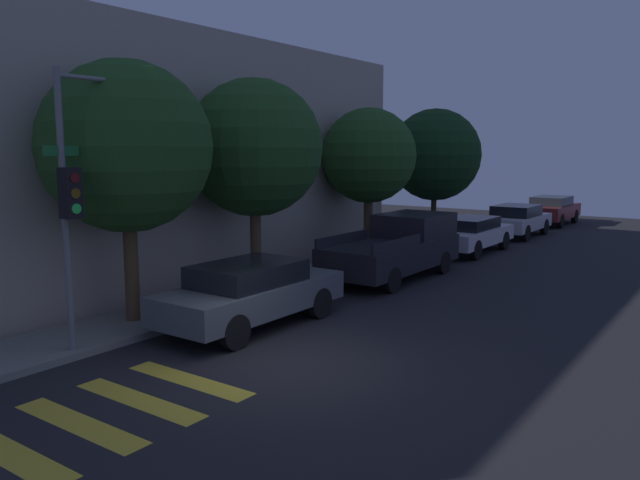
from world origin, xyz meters
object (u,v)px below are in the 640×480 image
object	(u,v)px
pickup_truck	(397,247)
sedan_tail_of_row	(552,209)
sedan_near_corner	(251,292)
tree_behind_truck	(435,155)
sedan_far_end	(517,220)
tree_midblock	(254,148)
tree_far_end	(369,156)
tree_near_corner	(126,147)
traffic_light_pole	(90,169)
sedan_middle	(469,233)

from	to	relation	value
pickup_truck	sedan_tail_of_row	bearing A→B (deg)	0.00
pickup_truck	sedan_near_corner	bearing A→B (deg)	180.00
sedan_tail_of_row	tree_behind_truck	xyz separation A→B (m)	(-9.55, 2.12, 2.83)
sedan_far_end	tree_midblock	bearing A→B (deg)	171.94
sedan_tail_of_row	tree_far_end	bearing A→B (deg)	171.80
pickup_truck	tree_near_corner	distance (m)	8.81
tree_near_corner	tree_behind_truck	world-z (taller)	tree_near_corner
traffic_light_pole	sedan_far_end	distance (m)	20.71
pickup_truck	tree_midblock	world-z (taller)	tree_midblock
sedan_tail_of_row	tree_behind_truck	bearing A→B (deg)	167.48
sedan_tail_of_row	tree_far_end	size ratio (longest dim) A/B	0.86
tree_midblock	sedan_tail_of_row	bearing A→B (deg)	-5.90
sedan_near_corner	tree_midblock	world-z (taller)	tree_midblock
tree_midblock	sedan_far_end	bearing A→B (deg)	-8.06
traffic_light_pole	sedan_tail_of_row	distance (m)	26.19
sedan_middle	tree_behind_truck	xyz separation A→B (m)	(1.39, 2.12, 2.88)
traffic_light_pole	tree_near_corner	distance (m)	1.75
pickup_truck	sedan_far_end	xyz separation A→B (m)	(10.99, 0.00, -0.17)
traffic_light_pole	sedan_near_corner	distance (m)	4.17
traffic_light_pole	sedan_middle	world-z (taller)	traffic_light_pole
sedan_middle	sedan_tail_of_row	distance (m)	10.94
traffic_light_pole	tree_near_corner	world-z (taller)	tree_near_corner
sedan_far_end	tree_midblock	world-z (taller)	tree_midblock
sedan_near_corner	tree_near_corner	bearing A→B (deg)	124.40
traffic_light_pole	sedan_middle	xyz separation A→B (m)	(15.08, -1.27, -2.73)
tree_near_corner	sedan_far_end	bearing A→B (deg)	-6.37
tree_midblock	tree_behind_truck	bearing A→B (deg)	0.00
traffic_light_pole	sedan_near_corner	size ratio (longest dim) A/B	1.16
traffic_light_pole	tree_behind_truck	world-z (taller)	tree_behind_truck
tree_far_end	sedan_tail_of_row	bearing A→B (deg)	-8.20
sedan_middle	tree_behind_truck	size ratio (longest dim) A/B	0.85
sedan_tail_of_row	tree_midblock	world-z (taller)	tree_midblock
sedan_near_corner	sedan_middle	distance (m)	12.16
sedan_far_end	tree_behind_truck	bearing A→B (deg)	152.19
tree_behind_truck	sedan_middle	bearing A→B (deg)	-123.19
sedan_tail_of_row	tree_behind_truck	size ratio (longest dim) A/B	0.82
pickup_truck	sedan_far_end	distance (m)	10.99
tree_near_corner	sedan_near_corner	bearing A→B (deg)	-55.60
pickup_truck	tree_far_end	world-z (taller)	tree_far_end
traffic_light_pole	sedan_middle	distance (m)	15.38
tree_far_end	tree_midblock	bearing A→B (deg)	180.00
sedan_far_end	tree_behind_truck	size ratio (longest dim) A/B	0.80
traffic_light_pole	tree_near_corner	xyz separation A→B (m)	(1.47, 0.85, 0.40)
sedan_middle	tree_near_corner	size ratio (longest dim) A/B	0.81
sedan_near_corner	sedan_tail_of_row	xyz separation A→B (m)	(23.10, 0.00, 0.01)
sedan_near_corner	pickup_truck	bearing A→B (deg)	-0.00
tree_far_end	tree_behind_truck	bearing A→B (deg)	0.00
tree_midblock	pickup_truck	bearing A→B (deg)	-27.99
pickup_truck	tree_far_end	size ratio (longest dim) A/B	1.00
pickup_truck	sedan_tail_of_row	xyz separation A→B (m)	(16.52, 0.00, -0.15)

